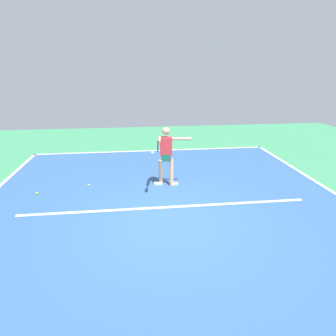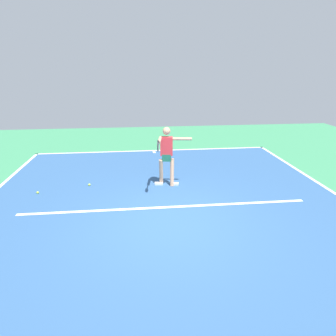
# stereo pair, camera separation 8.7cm
# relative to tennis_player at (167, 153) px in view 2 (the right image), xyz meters

# --- Properties ---
(ground_plane) EXTENTS (21.68, 21.68, 0.00)m
(ground_plane) POSITION_rel_tennis_player_xyz_m (0.15, 2.09, -0.98)
(ground_plane) COLOR #388456
(court_surface) EXTENTS (9.42, 11.74, 0.00)m
(court_surface) POSITION_rel_tennis_player_xyz_m (0.15, 2.09, -0.98)
(court_surface) COLOR #2D5484
(court_surface) RESTS_ON ground_plane
(court_line_baseline_near) EXTENTS (9.42, 0.10, 0.01)m
(court_line_baseline_near) POSITION_rel_tennis_player_xyz_m (0.15, -3.73, -0.98)
(court_line_baseline_near) COLOR white
(court_line_baseline_near) RESTS_ON ground_plane
(court_line_service) EXTENTS (7.07, 0.10, 0.01)m
(court_line_service) POSITION_rel_tennis_player_xyz_m (0.15, 1.38, -0.98)
(court_line_service) COLOR white
(court_line_service) RESTS_ON ground_plane
(court_line_centre_mark) EXTENTS (0.10, 0.30, 0.01)m
(court_line_centre_mark) POSITION_rel_tennis_player_xyz_m (0.15, -3.53, -0.98)
(court_line_centre_mark) COLOR white
(court_line_centre_mark) RESTS_ON ground_plane
(tennis_player) EXTENTS (1.05, 1.15, 1.72)m
(tennis_player) POSITION_rel_tennis_player_xyz_m (0.00, 0.00, 0.00)
(tennis_player) COLOR tan
(tennis_player) RESTS_ON ground_plane
(tennis_ball_by_sideline) EXTENTS (0.07, 0.07, 0.07)m
(tennis_ball_by_sideline) POSITION_rel_tennis_player_xyz_m (2.24, -0.21, -0.95)
(tennis_ball_by_sideline) COLOR #C6E53D
(tennis_ball_by_sideline) RESTS_ON ground_plane
(tennis_ball_far_corner) EXTENTS (0.07, 0.07, 0.07)m
(tennis_ball_far_corner) POSITION_rel_tennis_player_xyz_m (3.56, 0.20, -0.95)
(tennis_ball_far_corner) COLOR #C6E53D
(tennis_ball_far_corner) RESTS_ON ground_plane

